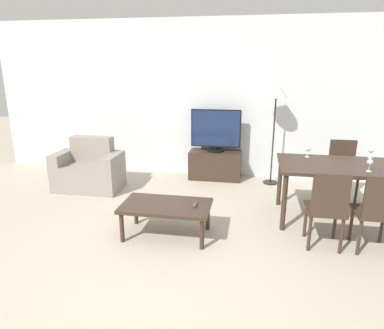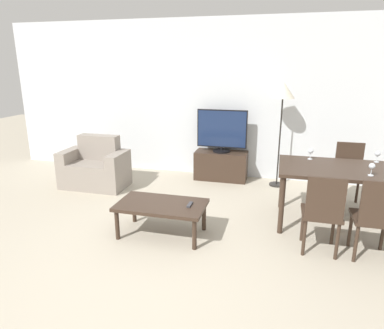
{
  "view_description": "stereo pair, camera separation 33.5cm",
  "coord_description": "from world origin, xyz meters",
  "px_view_note": "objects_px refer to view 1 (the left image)",
  "views": [
    {
      "loc": [
        0.82,
        -2.7,
        1.94
      ],
      "look_at": [
        0.04,
        1.64,
        0.65
      ],
      "focal_mm": 32.0,
      "sensor_mm": 36.0,
      "label": 1
    },
    {
      "loc": [
        1.15,
        -2.63,
        1.94
      ],
      "look_at": [
        0.04,
        1.64,
        0.65
      ],
      "focal_mm": 32.0,
      "sensor_mm": 36.0,
      "label": 2
    }
  ],
  "objects_px": {
    "tv_stand": "(215,165)",
    "dining_table": "(338,171)",
    "wine_glass_center": "(371,151)",
    "tv": "(216,131)",
    "dining_chair_near_right": "(378,210)",
    "floor_lamp": "(276,95)",
    "remote_primary": "(195,205)",
    "coffee_table": "(166,208)",
    "wine_glass_right": "(308,150)",
    "dining_chair_near": "(327,206)",
    "wine_glass_left": "(370,163)",
    "armchair": "(89,170)",
    "dining_chair_far": "(342,168)"
  },
  "relations": [
    {
      "from": "remote_primary",
      "to": "wine_glass_right",
      "type": "bearing_deg",
      "value": 38.2
    },
    {
      "from": "tv",
      "to": "dining_chair_near_right",
      "type": "height_order",
      "value": "tv"
    },
    {
      "from": "armchair",
      "to": "floor_lamp",
      "type": "xyz_separation_m",
      "value": [
        2.89,
        0.78,
        1.17
      ]
    },
    {
      "from": "dining_table",
      "to": "wine_glass_center",
      "type": "bearing_deg",
      "value": 37.81
    },
    {
      "from": "remote_primary",
      "to": "wine_glass_center",
      "type": "bearing_deg",
      "value": 27.63
    },
    {
      "from": "coffee_table",
      "to": "dining_table",
      "type": "bearing_deg",
      "value": 21.28
    },
    {
      "from": "floor_lamp",
      "to": "wine_glass_center",
      "type": "relative_size",
      "value": 11.54
    },
    {
      "from": "dining_chair_far",
      "to": "dining_chair_near_right",
      "type": "distance_m",
      "value": 1.53
    },
    {
      "from": "tv",
      "to": "dining_chair_far",
      "type": "height_order",
      "value": "tv"
    },
    {
      "from": "floor_lamp",
      "to": "wine_glass_right",
      "type": "height_order",
      "value": "floor_lamp"
    },
    {
      "from": "dining_chair_near",
      "to": "wine_glass_right",
      "type": "bearing_deg",
      "value": 94.24
    },
    {
      "from": "dining_chair_near",
      "to": "wine_glass_center",
      "type": "xyz_separation_m",
      "value": [
        0.73,
        1.13,
        0.36
      ]
    },
    {
      "from": "armchair",
      "to": "dining_chair_near",
      "type": "xyz_separation_m",
      "value": [
        3.37,
        -1.3,
        0.19
      ]
    },
    {
      "from": "dining_chair_near_right",
      "to": "armchair",
      "type": "bearing_deg",
      "value": 161.42
    },
    {
      "from": "tv_stand",
      "to": "coffee_table",
      "type": "relative_size",
      "value": 0.87
    },
    {
      "from": "armchair",
      "to": "tv_stand",
      "type": "xyz_separation_m",
      "value": [
        1.93,
        0.87,
        -0.06
      ]
    },
    {
      "from": "dining_chair_near",
      "to": "floor_lamp",
      "type": "distance_m",
      "value": 2.36
    },
    {
      "from": "tv_stand",
      "to": "floor_lamp",
      "type": "height_order",
      "value": "floor_lamp"
    },
    {
      "from": "tv",
      "to": "floor_lamp",
      "type": "relative_size",
      "value": 0.5
    },
    {
      "from": "wine_glass_center",
      "to": "tv_stand",
      "type": "bearing_deg",
      "value": 154.32
    },
    {
      "from": "remote_primary",
      "to": "dining_chair_near",
      "type": "bearing_deg",
      "value": -0.29
    },
    {
      "from": "tv",
      "to": "dining_table",
      "type": "height_order",
      "value": "tv"
    },
    {
      "from": "armchair",
      "to": "wine_glass_right",
      "type": "height_order",
      "value": "wine_glass_right"
    },
    {
      "from": "tv_stand",
      "to": "dining_table",
      "type": "distance_m",
      "value": 2.24
    },
    {
      "from": "tv",
      "to": "dining_chair_far",
      "type": "distance_m",
      "value": 2.07
    },
    {
      "from": "armchair",
      "to": "remote_primary",
      "type": "xyz_separation_m",
      "value": [
        1.95,
        -1.29,
        0.1
      ]
    },
    {
      "from": "floor_lamp",
      "to": "wine_glass_left",
      "type": "distance_m",
      "value": 1.97
    },
    {
      "from": "tv",
      "to": "wine_glass_right",
      "type": "relative_size",
      "value": 5.82
    },
    {
      "from": "wine_glass_right",
      "to": "floor_lamp",
      "type": "bearing_deg",
      "value": 111.37
    },
    {
      "from": "armchair",
      "to": "tv",
      "type": "height_order",
      "value": "tv"
    },
    {
      "from": "tv_stand",
      "to": "dining_table",
      "type": "height_order",
      "value": "dining_table"
    },
    {
      "from": "dining_table",
      "to": "dining_chair_near_right",
      "type": "distance_m",
      "value": 0.82
    },
    {
      "from": "tv_stand",
      "to": "wine_glass_center",
      "type": "height_order",
      "value": "wine_glass_center"
    },
    {
      "from": "dining_chair_near_right",
      "to": "coffee_table",
      "type": "bearing_deg",
      "value": -179.49
    },
    {
      "from": "dining_chair_near",
      "to": "wine_glass_right",
      "type": "height_order",
      "value": "wine_glass_right"
    },
    {
      "from": "dining_chair_far",
      "to": "tv",
      "type": "bearing_deg",
      "value": 161.53
    },
    {
      "from": "floor_lamp",
      "to": "wine_glass_center",
      "type": "bearing_deg",
      "value": -38.25
    },
    {
      "from": "coffee_table",
      "to": "wine_glass_left",
      "type": "height_order",
      "value": "wine_glass_left"
    },
    {
      "from": "armchair",
      "to": "wine_glass_center",
      "type": "xyz_separation_m",
      "value": [
        4.1,
        -0.17,
        0.55
      ]
    },
    {
      "from": "wine_glass_left",
      "to": "dining_chair_near",
      "type": "bearing_deg",
      "value": -135.65
    },
    {
      "from": "tv_stand",
      "to": "dining_chair_near_right",
      "type": "distance_m",
      "value": 2.92
    },
    {
      "from": "tv",
      "to": "dining_chair_near",
      "type": "relative_size",
      "value": 0.96
    },
    {
      "from": "dining_table",
      "to": "dining_chair_far",
      "type": "height_order",
      "value": "dining_chair_far"
    },
    {
      "from": "dining_chair_near",
      "to": "wine_glass_right",
      "type": "distance_m",
      "value": 1.13
    },
    {
      "from": "coffee_table",
      "to": "dining_table",
      "type": "distance_m",
      "value": 2.18
    },
    {
      "from": "wine_glass_right",
      "to": "tv_stand",
      "type": "bearing_deg",
      "value": 140.74
    },
    {
      "from": "tv",
      "to": "remote_primary",
      "type": "distance_m",
      "value": 2.21
    },
    {
      "from": "armchair",
      "to": "wine_glass_right",
      "type": "xyz_separation_m",
      "value": [
        3.29,
        -0.24,
        0.55
      ]
    },
    {
      "from": "coffee_table",
      "to": "tv",
      "type": "bearing_deg",
      "value": 81.61
    },
    {
      "from": "remote_primary",
      "to": "wine_glass_left",
      "type": "relative_size",
      "value": 1.03
    }
  ]
}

